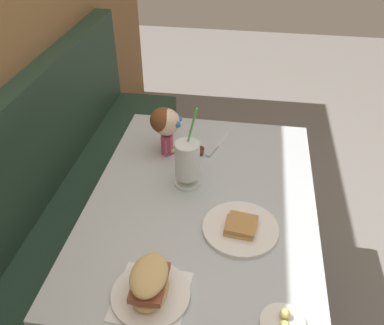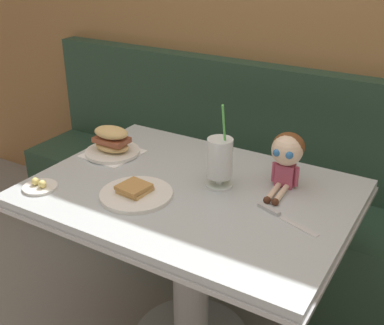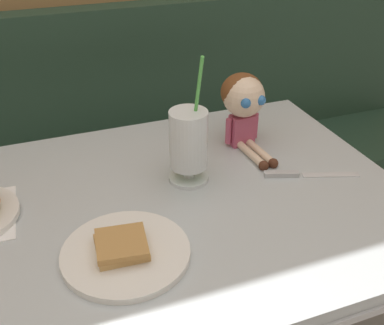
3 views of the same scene
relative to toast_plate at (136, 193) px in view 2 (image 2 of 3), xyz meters
The scene contains 9 objects.
wood_panel_wall 1.12m from the toast_plate, 82.59° to the left, with size 4.40×0.08×2.40m, color olive.
booth_bench 0.89m from the toast_plate, 80.32° to the left, with size 2.60×0.48×1.00m.
diner_table 0.29m from the toast_plate, 47.55° to the left, with size 1.11×0.81×0.74m.
toast_plate is the anchor object (origin of this frame).
milkshake_glass 0.31m from the toast_plate, 45.17° to the left, with size 0.10×0.10×0.31m.
sandwich_plate 0.37m from the toast_plate, 141.64° to the left, with size 0.22×0.22×0.12m.
butter_saucer 0.35m from the toast_plate, 157.87° to the right, with size 0.12×0.12×0.04m.
butter_knife 0.48m from the toast_plate, 16.13° to the left, with size 0.23×0.10×0.01m.
seated_doll 0.54m from the toast_plate, 38.94° to the left, with size 0.12×0.22×0.20m.
Camera 2 is at (0.78, -1.11, 1.56)m, focal length 45.57 mm.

